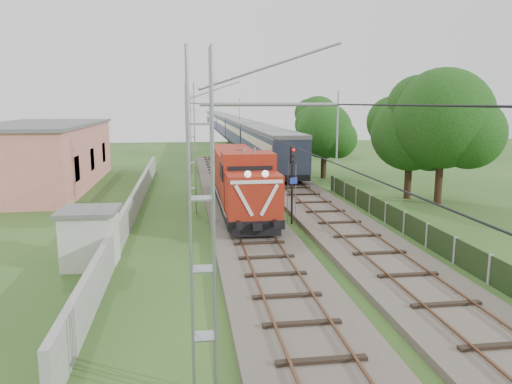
{
  "coord_description": "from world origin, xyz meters",
  "views": [
    {
      "loc": [
        -3.31,
        -18.64,
        6.84
      ],
      "look_at": [
        0.3,
        6.92,
        2.2
      ],
      "focal_mm": 35.0,
      "sensor_mm": 36.0,
      "label": 1
    }
  ],
  "objects": [
    {
      "name": "ground",
      "position": [
        0.0,
        0.0,
        0.0
      ],
      "size": [
        140.0,
        140.0,
        0.0
      ],
      "primitive_type": "plane",
      "color": "#25491B",
      "rests_on": "ground"
    },
    {
      "name": "track_main",
      "position": [
        0.0,
        7.0,
        0.18
      ],
      "size": [
        4.2,
        70.0,
        0.45
      ],
      "color": "#6B6054",
      "rests_on": "ground"
    },
    {
      "name": "track_side",
      "position": [
        5.0,
        20.0,
        0.18
      ],
      "size": [
        4.2,
        80.0,
        0.45
      ],
      "color": "#6B6054",
      "rests_on": "ground"
    },
    {
      "name": "catenary",
      "position": [
        -2.95,
        12.0,
        4.05
      ],
      "size": [
        3.31,
        70.0,
        8.0
      ],
      "color": "gray",
      "rests_on": "ground"
    },
    {
      "name": "boundary_wall",
      "position": [
        -6.5,
        12.0,
        0.75
      ],
      "size": [
        0.25,
        40.0,
        1.5
      ],
      "primitive_type": "cube",
      "color": "#9E9E99",
      "rests_on": "ground"
    },
    {
      "name": "station_building",
      "position": [
        -15.0,
        24.0,
        2.63
      ],
      "size": [
        8.4,
        20.4,
        5.22
      ],
      "color": "#DD8777",
      "rests_on": "ground"
    },
    {
      "name": "fence",
      "position": [
        8.0,
        3.0,
        0.6
      ],
      "size": [
        0.12,
        32.0,
        1.2
      ],
      "color": "black",
      "rests_on": "ground"
    },
    {
      "name": "locomotive",
      "position": [
        0.0,
        12.39,
        2.13
      ],
      "size": [
        2.81,
        16.03,
        4.07
      ],
      "color": "black",
      "rests_on": "ground"
    },
    {
      "name": "coach_rake",
      "position": [
        5.0,
        78.49,
        2.6
      ],
      "size": [
        3.15,
        117.65,
        3.64
      ],
      "color": "black",
      "rests_on": "ground"
    },
    {
      "name": "signal_post",
      "position": [
        2.61,
        8.51,
        3.08
      ],
      "size": [
        0.47,
        0.39,
        4.48
      ],
      "color": "black",
      "rests_on": "ground"
    },
    {
      "name": "relay_hut",
      "position": [
        -7.4,
        2.48,
        1.25
      ],
      "size": [
        2.49,
        2.49,
        2.47
      ],
      "color": "beige",
      "rests_on": "ground"
    },
    {
      "name": "tree_a",
      "position": [
        12.56,
        14.91,
        4.78
      ],
      "size": [
        5.91,
        5.63,
        7.66
      ],
      "color": "#3D2618",
      "rests_on": "ground"
    },
    {
      "name": "tree_b",
      "position": [
        13.83,
        12.86,
        5.71
      ],
      "size": [
        7.06,
        6.72,
        9.15
      ],
      "color": "#3D2618",
      "rests_on": "ground"
    },
    {
      "name": "tree_c",
      "position": [
        9.22,
        25.34,
        4.28
      ],
      "size": [
        5.29,
        5.04,
        6.86
      ],
      "color": "#3D2618",
      "rests_on": "ground"
    },
    {
      "name": "tree_d",
      "position": [
        13.92,
        45.25,
        4.8
      ],
      "size": [
        5.94,
        5.65,
        7.69
      ],
      "color": "#3D2618",
      "rests_on": "ground"
    }
  ]
}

